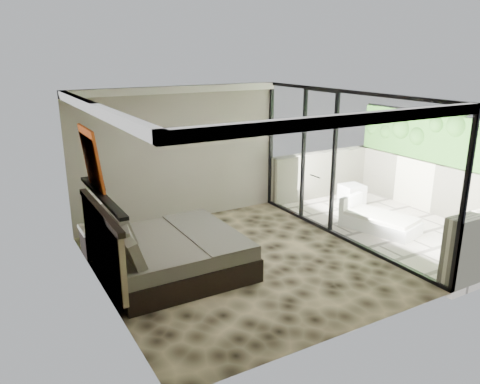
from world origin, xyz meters
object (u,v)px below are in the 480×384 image
bed (167,253)px  ottoman (352,195)px  table_lamp (94,205)px  lounger (378,221)px  nightstand (97,240)px

bed → ottoman: size_ratio=4.58×
table_lamp → lounger: (5.20, -1.56, -0.74)m
nightstand → ottoman: nightstand is taller
ottoman → lounger: 1.58m
table_lamp → lounger: bearing=-16.7°
nightstand → ottoman: (5.83, -0.15, -0.03)m
bed → table_lamp: bearing=121.8°
lounger → table_lamp: bearing=148.3°
ottoman → lounger: (-0.64, -1.45, -0.06)m
bed → lounger: (4.40, -0.28, -0.18)m
table_lamp → ottoman: bearing=-1.1°
bed → lounger: size_ratio=1.36×
table_lamp → ottoman: table_lamp is taller
nightstand → table_lamp: bearing=-98.6°
bed → table_lamp: 1.61m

